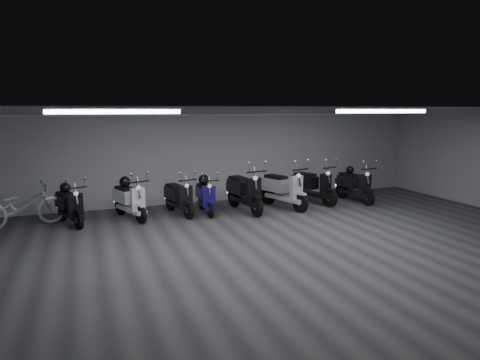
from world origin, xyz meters
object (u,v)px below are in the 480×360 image
object	(u,v)px
scooter_7	(313,180)
helmet_2	(65,188)
scooter_2	(130,194)
helmet_1	(125,182)
bicycle	(21,201)
scooter_8	(355,180)
scooter_1	(69,200)
helmet_0	(204,179)
scooter_5	(245,185)
scooter_6	(284,183)
scooter_4	(206,191)
helmet_3	(350,170)
scooter_3	(179,192)

from	to	relation	value
scooter_7	helmet_2	distance (m)	6.83
scooter_2	helmet_1	xyz separation A→B (m)	(-0.08, 0.23, 0.30)
bicycle	scooter_8	bearing A→B (deg)	-110.00
scooter_7	helmet_1	world-z (taller)	scooter_7
scooter_1	helmet_0	distance (m)	3.44
scooter_2	helmet_0	bearing A→B (deg)	-16.13
helmet_2	scooter_2	bearing A→B (deg)	-6.43
helmet_2	bicycle	bearing A→B (deg)	-175.98
helmet_1	helmet_2	xyz separation A→B (m)	(-1.43, -0.06, -0.05)
scooter_5	scooter_6	xyz separation A→B (m)	(1.18, -0.01, -0.01)
scooter_1	scooter_5	xyz separation A→B (m)	(4.47, -0.22, 0.12)
scooter_4	helmet_3	world-z (taller)	scooter_4
scooter_1	helmet_3	size ratio (longest dim) A/B	6.96
scooter_2	scooter_6	world-z (taller)	scooter_6
scooter_6	bicycle	xyz separation A→B (m)	(-6.70, 0.37, -0.09)
scooter_8	bicycle	bearing A→B (deg)	173.37
scooter_2	bicycle	world-z (taller)	scooter_2
scooter_3	scooter_7	distance (m)	4.05
helmet_0	scooter_8	bearing A→B (deg)	-5.13
scooter_3	bicycle	world-z (taller)	bicycle
helmet_0	helmet_3	world-z (taller)	helmet_3
helmet_3	scooter_5	bearing A→B (deg)	-176.08
helmet_0	helmet_1	xyz separation A→B (m)	(-2.08, 0.08, 0.05)
scooter_2	scooter_7	size ratio (longest dim) A/B	0.91
scooter_2	helmet_2	xyz separation A→B (m)	(-1.51, 0.17, 0.24)
scooter_3	helmet_1	size ratio (longest dim) A/B	5.97
helmet_0	scooter_6	bearing A→B (deg)	-10.65
scooter_4	scooter_7	size ratio (longest dim) A/B	0.85
helmet_3	helmet_0	bearing A→B (deg)	177.95
scooter_2	helmet_3	xyz separation A→B (m)	(6.60, -0.02, 0.30)
scooter_1	scooter_3	xyz separation A→B (m)	(2.70, 0.05, 0.01)
scooter_3	scooter_7	bearing A→B (deg)	-13.18
helmet_2	helmet_3	bearing A→B (deg)	-1.34
scooter_1	bicycle	size ratio (longest dim) A/B	0.84
scooter_3	scooter_8	xyz separation A→B (m)	(5.35, -0.28, 0.05)
scooter_6	scooter_5	bearing A→B (deg)	161.28
scooter_2	scooter_4	size ratio (longest dim) A/B	1.07
scooter_6	scooter_8	size ratio (longest dim) A/B	1.09
scooter_6	helmet_1	bearing A→B (deg)	155.12
scooter_1	helmet_1	world-z (taller)	scooter_1
scooter_2	scooter_3	world-z (taller)	scooter_2
bicycle	scooter_7	bearing A→B (deg)	-108.44
scooter_2	helmet_3	world-z (taller)	scooter_2
scooter_7	helmet_0	distance (m)	3.33
scooter_2	scooter_6	distance (m)	4.23
scooter_5	helmet_2	xyz separation A→B (m)	(-4.55, 0.43, 0.15)
scooter_4	helmet_2	size ratio (longest dim) A/B	6.45
scooter_5	scooter_8	world-z (taller)	scooter_5
scooter_1	scooter_5	distance (m)	4.48
scooter_1	scooter_4	world-z (taller)	scooter_1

